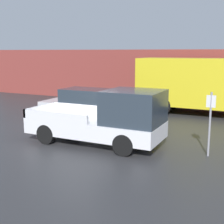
{
  "coord_description": "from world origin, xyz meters",
  "views": [
    {
      "loc": [
        6.55,
        -10.38,
        3.46
      ],
      "look_at": [
        1.17,
        0.71,
        1.06
      ],
      "focal_mm": 50.0,
      "sensor_mm": 36.0,
      "label": 1
    }
  ],
  "objects_px": {
    "pickup_truck": "(108,120)",
    "parking_sign": "(210,120)",
    "delivery_truck": "(197,84)",
    "car": "(87,105)"
  },
  "relations": [
    {
      "from": "delivery_truck",
      "to": "parking_sign",
      "type": "xyz_separation_m",
      "value": [
        1.81,
        -7.18,
        -0.45
      ]
    },
    {
      "from": "car",
      "to": "parking_sign",
      "type": "distance_m",
      "value": 7.23
    },
    {
      "from": "delivery_truck",
      "to": "pickup_truck",
      "type": "bearing_deg",
      "value": -103.36
    },
    {
      "from": "car",
      "to": "parking_sign",
      "type": "bearing_deg",
      "value": -25.36
    },
    {
      "from": "delivery_truck",
      "to": "car",
      "type": "bearing_deg",
      "value": -139.02
    },
    {
      "from": "car",
      "to": "parking_sign",
      "type": "xyz_separation_m",
      "value": [
        6.52,
        -3.09,
        0.42
      ]
    },
    {
      "from": "pickup_truck",
      "to": "parking_sign",
      "type": "bearing_deg",
      "value": 5.16
    },
    {
      "from": "pickup_truck",
      "to": "delivery_truck",
      "type": "distance_m",
      "value": 7.75
    },
    {
      "from": "pickup_truck",
      "to": "parking_sign",
      "type": "distance_m",
      "value": 3.62
    },
    {
      "from": "pickup_truck",
      "to": "delivery_truck",
      "type": "bearing_deg",
      "value": 76.64
    }
  ]
}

